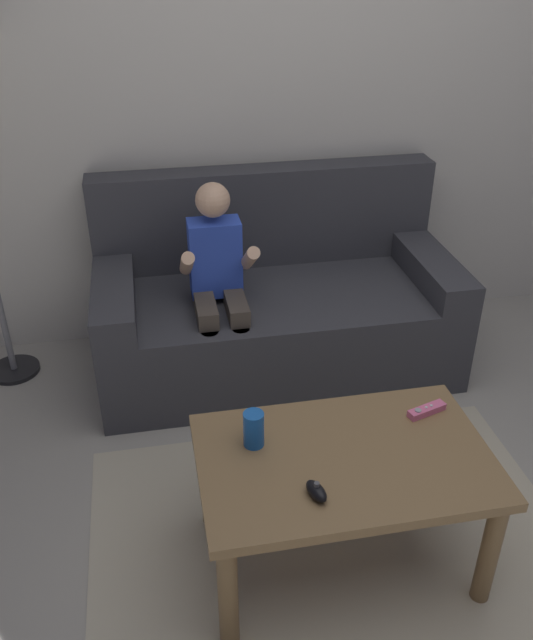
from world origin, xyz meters
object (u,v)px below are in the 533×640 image
at_px(soda_can, 254,429).
at_px(coffee_table, 343,473).
at_px(nunchuk_black, 316,491).
at_px(game_remote_pink_near_edge, 427,410).
at_px(couch, 274,305).
at_px(person_seated_on_couch, 218,281).

bearing_deg(soda_can, coffee_table, -21.65).
bearing_deg(nunchuk_black, coffee_table, 48.72).
height_order(game_remote_pink_near_edge, soda_can, soda_can).
bearing_deg(nunchuk_black, game_remote_pink_near_edge, 33.06).
relative_size(couch, game_remote_pink_near_edge, 11.43).
distance_m(coffee_table, soda_can, 0.32).
bearing_deg(soda_can, couch, 75.42).
height_order(game_remote_pink_near_edge, nunchuk_black, nunchuk_black).
xyz_separation_m(coffee_table, nunchuk_black, (-0.13, -0.15, 0.09)).
xyz_separation_m(person_seated_on_couch, game_remote_pink_near_edge, (0.58, -0.91, -0.08)).
bearing_deg(coffee_table, game_remote_pink_near_edge, 24.58).
height_order(couch, person_seated_on_couch, person_seated_on_couch).
bearing_deg(game_remote_pink_near_edge, person_seated_on_couch, 122.60).
bearing_deg(couch, game_remote_pink_near_edge, -74.68).
distance_m(coffee_table, nunchuk_black, 0.22).
relative_size(person_seated_on_couch, coffee_table, 1.05).
relative_size(couch, nunchuk_black, 16.65).
bearing_deg(person_seated_on_couch, coffee_table, -76.53).
xyz_separation_m(nunchuk_black, soda_can, (-0.14, 0.25, 0.04)).
distance_m(couch, nunchuk_black, 1.42).
bearing_deg(person_seated_on_couch, soda_can, -90.79).
xyz_separation_m(couch, nunchuk_black, (-0.16, -1.40, 0.18)).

